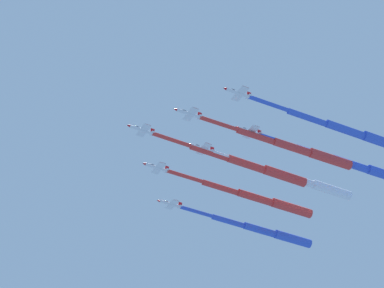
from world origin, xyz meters
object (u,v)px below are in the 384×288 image
(jet_port_inner, at_px, (296,148))
(jet_starboard_outer, at_px, (355,165))
(jet_starboard_mid, at_px, (350,131))
(jet_port_outer, at_px, (263,231))
(jet_starboard_inner, at_px, (259,199))
(jet_lead, at_px, (250,165))
(jet_port_mid, at_px, (300,180))

(jet_port_inner, relative_size, jet_starboard_outer, 0.97)
(jet_starboard_mid, height_order, jet_port_outer, jet_starboard_mid)
(jet_port_inner, distance_m, jet_starboard_inner, 28.99)
(jet_lead, height_order, jet_port_mid, jet_port_mid)
(jet_lead, relative_size, jet_port_mid, 1.05)
(jet_starboard_inner, distance_m, jet_port_mid, 17.23)
(jet_port_mid, height_order, jet_starboard_outer, jet_port_mid)
(jet_lead, bearing_deg, jet_port_inner, -54.14)
(jet_starboard_inner, bearing_deg, jet_starboard_outer, -49.06)
(jet_port_mid, relative_size, jet_starboard_mid, 0.94)
(jet_port_inner, height_order, jet_starboard_inner, jet_port_inner)
(jet_port_inner, relative_size, jet_starboard_mid, 0.97)
(jet_lead, relative_size, jet_port_inner, 1.03)
(jet_lead, height_order, jet_starboard_mid, jet_lead)
(jet_port_outer, bearing_deg, jet_port_inner, -100.98)
(jet_port_mid, distance_m, jet_starboard_outer, 20.52)
(jet_port_outer, relative_size, jet_starboard_outer, 0.93)
(jet_lead, height_order, jet_port_outer, jet_lead)
(jet_lead, distance_m, jet_port_outer, 34.58)
(jet_port_inner, bearing_deg, jet_port_mid, 56.60)
(jet_lead, distance_m, jet_starboard_inner, 17.66)
(jet_starboard_inner, distance_m, jet_port_outer, 16.98)
(jet_lead, relative_size, jet_starboard_inner, 1.01)
(jet_starboard_inner, xyz_separation_m, jet_port_outer, (8.68, 14.43, -2.15))
(jet_starboard_mid, xyz_separation_m, jet_port_outer, (-5.04, 57.28, -3.17))
(jet_lead, bearing_deg, jet_starboard_mid, -49.87)
(jet_lead, relative_size, jet_port_outer, 1.07)
(jet_port_mid, bearing_deg, jet_starboard_mid, -83.34)
(jet_starboard_inner, height_order, jet_starboard_outer, jet_starboard_outer)
(jet_starboard_inner, xyz_separation_m, jet_starboard_outer, (24.64, -28.41, 1.39))
(jet_starboard_inner, distance_m, jet_starboard_outer, 37.64)
(jet_starboard_mid, xyz_separation_m, jet_starboard_outer, (10.93, 14.43, 0.37))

